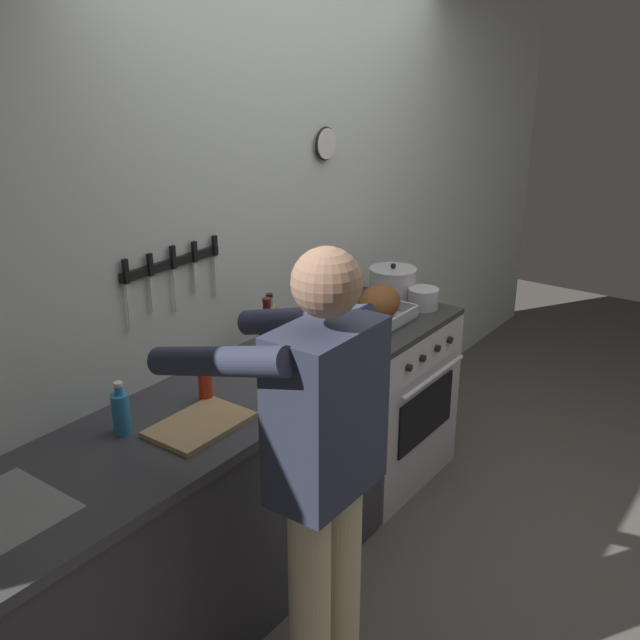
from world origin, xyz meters
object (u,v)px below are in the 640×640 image
person_cook (320,462)px  bottle_vinegar (270,327)px  saucepan (423,298)px  bottle_dish_soap (121,412)px  stock_pot (393,284)px  bottle_wine_red (268,336)px  stove (373,397)px  bottle_hot_sauce (205,385)px  roasting_pan (379,306)px  cutting_board (200,425)px

person_cook → bottle_vinegar: bearing=-50.1°
saucepan → bottle_dish_soap: size_ratio=0.81×
stock_pot → bottle_wine_red: bearing=179.4°
stove → person_cook: bearing=-154.8°
bottle_wine_red → bottle_hot_sauce: bearing=-174.9°
roasting_pan → stock_pot: (0.32, 0.11, 0.00)m
stove → person_cook: person_cook is taller
bottle_hot_sauce → bottle_dish_soap: bearing=169.7°
stove → bottle_hot_sauce: (-1.17, 0.04, 0.52)m
bottle_wine_red → bottle_vinegar: bottle_wine_red is taller
bottle_dish_soap → bottle_vinegar: size_ratio=0.74×
person_cook → stock_pot: size_ratio=6.55×
cutting_board → bottle_vinegar: bearing=19.4°
cutting_board → bottle_wine_red: size_ratio=1.22×
bottle_hot_sauce → bottle_vinegar: (0.53, 0.12, 0.04)m
stock_pot → roasting_pan: bearing=-160.4°
stove → bottle_hot_sauce: bearing=178.3°
saucepan → bottle_hot_sauce: (-1.43, 0.17, 0.02)m
stove → person_cook: size_ratio=0.54×
roasting_pan → bottle_vinegar: 0.62m
bottle_vinegar → stove: bearing=-13.5°
saucepan → bottle_hot_sauce: bottle_hot_sauce is taller
saucepan → bottle_wine_red: bottle_wine_red is taller
bottle_wine_red → person_cook: bearing=-129.7°
person_cook → saucepan: person_cook is taller
person_cook → bottle_wine_red: 0.92m
bottle_dish_soap → bottle_vinegar: 0.89m
bottle_wine_red → bottle_vinegar: size_ratio=1.10×
cutting_board → bottle_wine_red: bottle_wine_red is taller
stove → bottle_dish_soap: (-1.53, 0.10, 0.53)m
roasting_pan → cutting_board: (-1.28, -0.04, -0.08)m
person_cook → cutting_board: (0.01, 0.54, -0.04)m
bottle_dish_soap → bottle_hot_sauce: size_ratio=1.16×
person_cook → bottle_wine_red: bearing=-48.1°
stove → cutting_board: size_ratio=2.50×
roasting_pan → bottle_hot_sauce: bearing=175.5°
bottle_vinegar → bottle_wine_red: bearing=-144.9°
stock_pot → bottle_wine_red: 1.02m
stove → saucepan: size_ratio=5.64×
saucepan → bottle_wine_red: (-1.01, 0.20, 0.07)m
stove → bottle_dish_soap: bottle_dish_soap is taller
cutting_board → person_cook: bearing=-90.5°
person_cook → bottle_hot_sauce: size_ratio=9.74×
roasting_pan → cutting_board: 1.28m
person_cook → bottle_hot_sauce: 0.69m
stove → bottle_wine_red: size_ratio=3.05×
person_cook → stock_pot: (1.61, 0.69, 0.04)m
stove → bottle_vinegar: (-0.64, 0.15, 0.56)m
stock_pot → bottle_vinegar: (-0.91, 0.09, 0.02)m
roasting_pan → stock_pot: 0.34m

